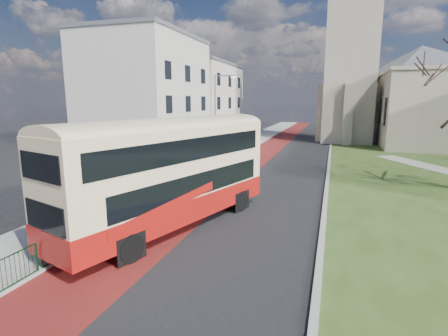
% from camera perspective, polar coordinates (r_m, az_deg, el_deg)
% --- Properties ---
extents(ground, '(160.00, 160.00, 0.00)m').
position_cam_1_polar(ground, '(16.17, -6.91, -10.03)').
color(ground, black).
rests_on(ground, ground).
extents(road_carriageway, '(9.00, 120.00, 0.01)m').
position_cam_1_polar(road_carriageway, '(34.55, 9.14, 1.23)').
color(road_carriageway, black).
rests_on(road_carriageway, ground).
extents(bus_lane, '(3.40, 120.00, 0.01)m').
position_cam_1_polar(bus_lane, '(35.03, 4.77, 1.47)').
color(bus_lane, '#591414').
rests_on(bus_lane, ground).
extents(pavement_west, '(4.00, 120.00, 0.12)m').
position_cam_1_polar(pavement_west, '(36.03, -1.14, 1.85)').
color(pavement_west, gray).
rests_on(pavement_west, ground).
extents(kerb_west, '(0.25, 120.00, 0.13)m').
position_cam_1_polar(kerb_west, '(35.45, 1.93, 1.71)').
color(kerb_west, '#999993').
rests_on(kerb_west, ground).
extents(kerb_east, '(0.25, 80.00, 0.13)m').
position_cam_1_polar(kerb_east, '(36.18, 16.84, 1.43)').
color(kerb_east, '#999993').
rests_on(kerb_east, ground).
extents(pedestrian_railing, '(0.07, 24.00, 1.12)m').
position_cam_1_polar(pedestrian_railing, '(20.67, -9.87, -3.82)').
color(pedestrian_railing, black).
rests_on(pedestrian_railing, ground).
extents(gothic_church, '(16.38, 18.00, 40.00)m').
position_cam_1_polar(gothic_church, '(52.62, 25.35, 18.02)').
color(gothic_church, gray).
rests_on(gothic_church, ground).
extents(street_block_near, '(10.30, 14.30, 13.00)m').
position_cam_1_polar(street_block_near, '(41.10, -12.50, 11.76)').
color(street_block_near, beige).
rests_on(street_block_near, ground).
extents(street_block_far, '(10.30, 16.30, 11.50)m').
position_cam_1_polar(street_block_far, '(55.57, -4.13, 10.94)').
color(street_block_far, beige).
rests_on(street_block_far, ground).
extents(streetlamp, '(2.13, 0.18, 8.00)m').
position_cam_1_polar(streetlamp, '(33.49, -1.19, 8.96)').
color(streetlamp, gray).
rests_on(streetlamp, pavement_west).
extents(bus, '(6.09, 11.80, 4.83)m').
position_cam_1_polar(bus, '(15.81, -8.65, -0.17)').
color(bus, '#9C120E').
rests_on(bus, ground).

